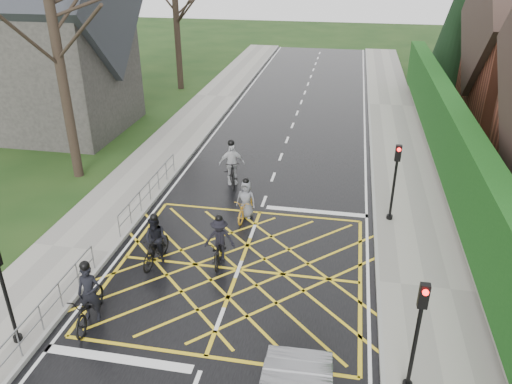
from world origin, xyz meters
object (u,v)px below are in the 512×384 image
(cyclist_rear, at_px, (90,302))
(cyclist_mid, at_px, (219,244))
(cyclist_front, at_px, (231,168))
(cyclist_lead, at_px, (246,204))
(cyclist_back, at_px, (156,244))

(cyclist_rear, distance_m, cyclist_mid, 4.64)
(cyclist_front, relative_size, cyclist_lead, 1.21)
(cyclist_rear, height_order, cyclist_mid, cyclist_rear)
(cyclist_back, xyz_separation_m, cyclist_mid, (2.07, 0.51, -0.06))
(cyclist_mid, height_order, cyclist_front, cyclist_front)
(cyclist_back, xyz_separation_m, cyclist_front, (1.08, 6.50, 0.08))
(cyclist_back, bearing_deg, cyclist_mid, 20.24)
(cyclist_back, bearing_deg, cyclist_lead, 63.35)
(cyclist_lead, bearing_deg, cyclist_back, -117.69)
(cyclist_rear, distance_m, cyclist_back, 3.25)
(cyclist_back, distance_m, cyclist_front, 6.59)
(cyclist_front, xyz_separation_m, cyclist_lead, (1.26, -2.91, -0.19))
(cyclist_back, height_order, cyclist_lead, cyclist_back)
(cyclist_back, distance_m, cyclist_lead, 4.28)
(cyclist_mid, xyz_separation_m, cyclist_front, (-0.99, 5.99, 0.14))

